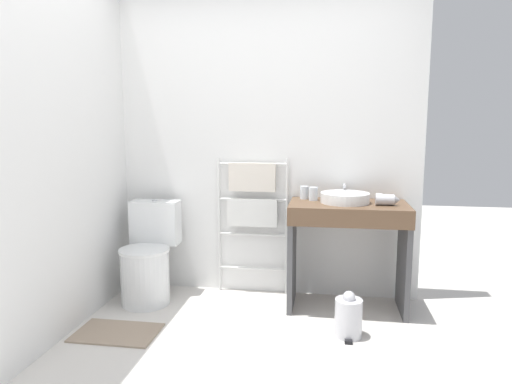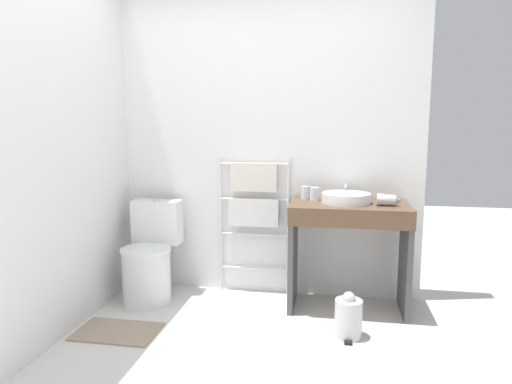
% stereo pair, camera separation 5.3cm
% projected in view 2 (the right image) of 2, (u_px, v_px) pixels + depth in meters
% --- Properties ---
extents(wall_back, '(2.59, 0.12, 2.67)m').
position_uv_depth(wall_back, '(263.00, 134.00, 3.78)').
color(wall_back, white).
rests_on(wall_back, ground_plane).
extents(wall_side, '(0.12, 2.17, 2.67)m').
position_uv_depth(wall_side, '(73.00, 136.00, 3.22)').
color(wall_side, white).
rests_on(wall_side, ground_plane).
extents(toilet, '(0.40, 0.54, 0.80)m').
position_uv_depth(toilet, '(150.00, 260.00, 3.68)').
color(toilet, white).
rests_on(toilet, ground_plane).
extents(towel_radiator, '(0.60, 0.06, 1.14)m').
position_uv_depth(towel_radiator, '(254.00, 202.00, 3.76)').
color(towel_radiator, silver).
rests_on(towel_radiator, ground_plane).
extents(vanity_counter, '(0.89, 0.51, 0.83)m').
position_uv_depth(vanity_counter, '(349.00, 239.00, 3.45)').
color(vanity_counter, brown).
rests_on(vanity_counter, ground_plane).
extents(sink_basin, '(0.37, 0.37, 0.08)m').
position_uv_depth(sink_basin, '(346.00, 198.00, 3.44)').
color(sink_basin, white).
rests_on(sink_basin, vanity_counter).
extents(faucet, '(0.02, 0.10, 0.12)m').
position_uv_depth(faucet, '(346.00, 189.00, 3.62)').
color(faucet, silver).
rests_on(faucet, vanity_counter).
extents(cup_near_wall, '(0.07, 0.07, 0.10)m').
position_uv_depth(cup_near_wall, '(306.00, 193.00, 3.62)').
color(cup_near_wall, silver).
rests_on(cup_near_wall, vanity_counter).
extents(cup_near_edge, '(0.07, 0.07, 0.10)m').
position_uv_depth(cup_near_edge, '(315.00, 194.00, 3.55)').
color(cup_near_edge, silver).
rests_on(cup_near_edge, vanity_counter).
extents(hair_dryer, '(0.18, 0.17, 0.08)m').
position_uv_depth(hair_dryer, '(387.00, 200.00, 3.34)').
color(hair_dryer, '#B7B7BC').
rests_on(hair_dryer, vanity_counter).
extents(trash_bin, '(0.18, 0.22, 0.32)m').
position_uv_depth(trash_bin, '(348.00, 317.00, 3.05)').
color(trash_bin, silver).
rests_on(trash_bin, ground_plane).
extents(bath_mat, '(0.56, 0.36, 0.01)m').
position_uv_depth(bath_mat, '(117.00, 332.00, 3.13)').
color(bath_mat, gray).
rests_on(bath_mat, ground_plane).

